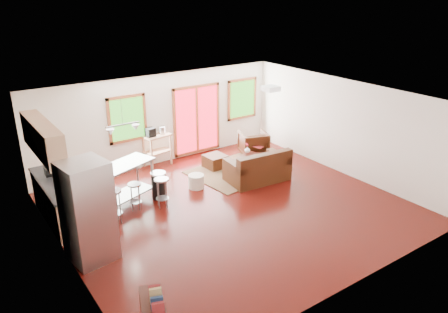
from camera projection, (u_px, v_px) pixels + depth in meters
floor at (231, 208)px, 10.27m from camera, size 7.50×7.00×0.02m
ceiling at (232, 99)px, 9.31m from camera, size 7.50×7.00×0.02m
back_wall at (160, 119)px, 12.47m from camera, size 7.50×0.02×2.60m
left_wall at (61, 200)px, 7.79m from camera, size 0.02×7.00×2.60m
right_wall at (344, 127)px, 11.78m from camera, size 0.02×7.00×2.60m
front_wall at (357, 221)px, 7.11m from camera, size 7.50×0.02×2.60m
window_left at (127, 119)px, 11.83m from camera, size 1.10×0.05×1.30m
french_doors at (197, 120)px, 13.14m from camera, size 1.60×0.05×2.10m
window_right at (242, 99)px, 13.90m from camera, size 1.10×0.05×1.30m
rug at (238, 171)px, 12.27m from camera, size 2.70×2.19×0.02m
loveseat at (258, 169)px, 11.57m from camera, size 1.70×1.06×0.86m
coffee_table at (249, 158)px, 12.36m from camera, size 1.03×0.85×0.35m
armchair at (253, 142)px, 13.30m from camera, size 1.00×0.97×0.82m
ottoman at (215, 161)px, 12.45m from camera, size 0.60×0.60×0.38m
pouf at (196, 181)px, 11.22m from camera, size 0.45×0.45×0.36m
vase at (247, 149)px, 12.49m from camera, size 0.20×0.21×0.28m
book at (256, 144)px, 12.79m from camera, size 0.21×0.09×0.28m
cabinets at (54, 183)px, 9.37m from camera, size 0.64×2.24×2.30m
refrigerator at (88, 212)px, 8.04m from camera, size 0.90×0.88×1.98m
island at (121, 179)px, 10.07m from camera, size 1.78×1.20×1.05m
cup at (139, 166)px, 10.03m from camera, size 0.15×0.14×0.12m
bar_stool_a at (113, 199)px, 9.40m from camera, size 0.39×0.39×0.79m
bar_stool_b at (135, 190)px, 10.02m from camera, size 0.41×0.41×0.66m
bar_stool_c at (162, 186)px, 10.12m from camera, size 0.43×0.43×0.72m
trash_can at (159, 185)px, 10.62m from camera, size 0.46×0.46×0.68m
kitchen_cart at (156, 139)px, 12.37m from camera, size 0.84×0.61×1.18m
ceiling_flush at (271, 88)px, 10.64m from camera, size 0.35×0.35×0.12m
pendant_light at (123, 129)px, 9.71m from camera, size 0.80×0.18×0.79m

